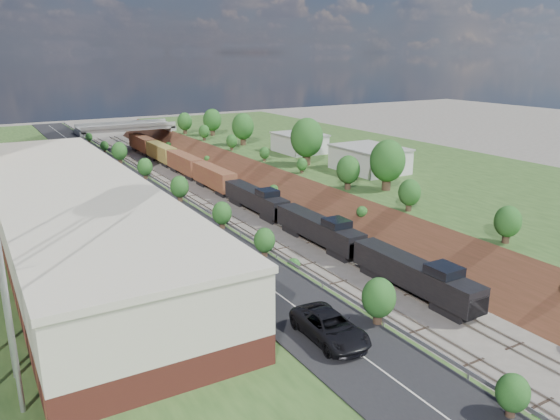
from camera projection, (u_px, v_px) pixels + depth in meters
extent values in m
plane|color=#6B665B|center=(558.00, 389.00, 41.84)|extent=(400.00, 400.00, 0.00)
cube|color=#2D4C1F|center=(9.00, 221.00, 75.01)|extent=(44.00, 180.00, 5.00)
cube|color=#2D4C1F|center=(380.00, 171.00, 106.91)|extent=(44.00, 180.00, 5.00)
cube|color=brown|center=(164.00, 216.00, 86.34)|extent=(10.00, 180.00, 10.00)
cube|color=brown|center=(284.00, 198.00, 96.97)|extent=(10.00, 180.00, 10.00)
cube|color=gray|center=(213.00, 208.00, 90.37)|extent=(1.58, 180.00, 0.18)
cube|color=gray|center=(241.00, 204.00, 92.89)|extent=(1.58, 180.00, 0.18)
cube|color=black|center=(134.00, 188.00, 82.76)|extent=(8.00, 180.00, 0.10)
cube|color=#99999E|center=(160.00, 182.00, 84.60)|extent=(0.06, 171.00, 0.30)
cube|color=brown|center=(75.00, 235.00, 58.16)|extent=(14.00, 62.00, 2.20)
cube|color=beige|center=(71.00, 206.00, 57.26)|extent=(14.00, 62.00, 4.30)
cube|color=beige|center=(69.00, 184.00, 56.59)|extent=(14.30, 62.30, 0.50)
cylinder|color=#99999E|center=(1.00, 265.00, 28.86)|extent=(0.30, 0.30, 18.00)
cube|color=gray|center=(81.00, 143.00, 136.71)|extent=(1.50, 8.00, 6.20)
cube|color=gray|center=(169.00, 136.00, 147.83)|extent=(1.50, 8.00, 6.20)
cube|color=gray|center=(126.00, 127.00, 141.41)|extent=(24.00, 8.00, 1.00)
cube|color=gray|center=(130.00, 126.00, 137.86)|extent=(24.00, 0.30, 0.80)
cube|color=gray|center=(122.00, 123.00, 144.51)|extent=(24.00, 0.30, 0.80)
cube|color=silver|center=(369.00, 160.00, 94.43)|extent=(9.00, 12.00, 4.00)
cube|color=silver|center=(299.00, 144.00, 112.51)|extent=(8.00, 10.00, 3.60)
cylinder|color=#473323|center=(386.00, 181.00, 81.52)|extent=(1.30, 1.30, 2.62)
ellipsoid|color=#245B20|center=(388.00, 161.00, 80.64)|extent=(5.25, 5.25, 6.30)
cylinder|color=#473323|center=(292.00, 265.00, 51.19)|extent=(0.66, 0.66, 1.22)
ellipsoid|color=#245B20|center=(292.00, 251.00, 50.78)|extent=(2.45, 2.45, 2.94)
cube|color=black|center=(453.00, 310.00, 53.80)|extent=(2.40, 4.00, 0.90)
cube|color=black|center=(414.00, 274.00, 57.91)|extent=(2.85, 17.10, 2.69)
cube|color=black|center=(466.00, 303.00, 52.18)|extent=(2.62, 3.00, 1.80)
cube|color=silver|center=(467.00, 293.00, 51.90)|extent=(2.62, 3.00, 0.15)
cube|color=black|center=(444.00, 270.00, 54.03)|extent=(2.79, 3.10, 0.90)
cube|color=black|center=(318.00, 228.00, 72.94)|extent=(2.85, 17.10, 2.69)
cube|color=black|center=(255.00, 198.00, 87.97)|extent=(2.85, 17.10, 2.69)
cube|color=brown|center=(172.00, 157.00, 121.13)|extent=(2.85, 61.01, 3.42)
imported|color=black|center=(330.00, 327.00, 38.75)|extent=(3.48, 7.12, 1.95)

